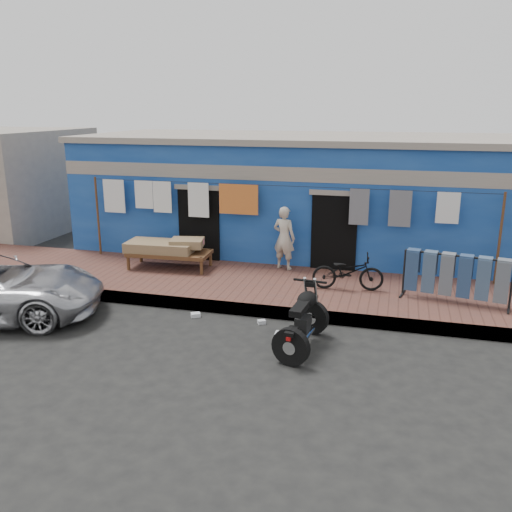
{
  "coord_description": "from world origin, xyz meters",
  "views": [
    {
      "loc": [
        2.81,
        -8.42,
        4.14
      ],
      "look_at": [
        0.0,
        2.0,
        1.15
      ],
      "focal_mm": 38.0,
      "sensor_mm": 36.0,
      "label": 1
    }
  ],
  "objects": [
    {
      "name": "building",
      "position": [
        -0.0,
        6.99,
        1.69
      ],
      "size": [
        12.2,
        5.2,
        3.36
      ],
      "color": "navy",
      "rests_on": "ground"
    },
    {
      "name": "seated_person",
      "position": [
        0.12,
        4.2,
        1.03
      ],
      "size": [
        0.64,
        0.51,
        1.56
      ],
      "primitive_type": "imported",
      "rotation": [
        0.0,
        0.0,
        2.88
      ],
      "color": "#C0B39F",
      "rests_on": "sidewalk"
    },
    {
      "name": "motorcycle",
      "position": [
        1.3,
        0.3,
        0.56
      ],
      "size": [
        0.91,
        1.84,
        1.12
      ],
      "primitive_type": null,
      "rotation": [
        0.0,
        0.0,
        -0.09
      ],
      "color": "black",
      "rests_on": "ground"
    },
    {
      "name": "curb",
      "position": [
        0.0,
        1.55,
        0.12
      ],
      "size": [
        28.0,
        0.1,
        0.25
      ],
      "primitive_type": "cube",
      "color": "gray",
      "rests_on": "ground"
    },
    {
      "name": "ground",
      "position": [
        0.0,
        0.0,
        0.0
      ],
      "size": [
        80.0,
        80.0,
        0.0
      ],
      "primitive_type": "plane",
      "color": "black",
      "rests_on": "ground"
    },
    {
      "name": "litter_b",
      "position": [
        0.33,
        1.2,
        0.04
      ],
      "size": [
        0.19,
        0.17,
        0.07
      ],
      "primitive_type": "cube",
      "rotation": [
        0.0,
        0.0,
        0.53
      ],
      "color": "silver",
      "rests_on": "ground"
    },
    {
      "name": "clothesline",
      "position": [
        -0.76,
        4.25,
        1.8
      ],
      "size": [
        10.06,
        0.06,
        2.1
      ],
      "color": "brown",
      "rests_on": "sidewalk"
    },
    {
      "name": "sidewalk",
      "position": [
        0.0,
        3.0,
        0.12
      ],
      "size": [
        28.0,
        3.0,
        0.25
      ],
      "primitive_type": "cube",
      "color": "brown",
      "rests_on": "ground"
    },
    {
      "name": "litter_c",
      "position": [
        0.8,
        0.69,
        0.04
      ],
      "size": [
        0.17,
        0.21,
        0.08
      ],
      "primitive_type": "cube",
      "rotation": [
        0.0,
        0.0,
        1.62
      ],
      "color": "silver",
      "rests_on": "ground"
    },
    {
      "name": "litter_a",
      "position": [
        -1.06,
        1.2,
        0.04
      ],
      "size": [
        0.23,
        0.22,
        0.08
      ],
      "primitive_type": "cube",
      "rotation": [
        0.0,
        0.0,
        0.53
      ],
      "color": "silver",
      "rests_on": "ground"
    },
    {
      "name": "bicycle",
      "position": [
        1.81,
        3.0,
        0.75
      ],
      "size": [
        1.58,
        0.72,
        0.99
      ],
      "primitive_type": "imported",
      "rotation": [
        0.0,
        0.0,
        1.69
      ],
      "color": "black",
      "rests_on": "sidewalk"
    },
    {
      "name": "jeans_rack",
      "position": [
        4.01,
        2.77,
        0.78
      ],
      "size": [
        2.36,
        1.29,
        1.05
      ],
      "primitive_type": null,
      "rotation": [
        0.0,
        0.0,
        -0.2
      ],
      "color": "black",
      "rests_on": "sidewalk"
    },
    {
      "name": "charpoy",
      "position": [
        -2.63,
        3.52,
        0.61
      ],
      "size": [
        2.24,
        1.25,
        0.71
      ],
      "primitive_type": null,
      "rotation": [
        0.0,
        0.0,
        0.06
      ],
      "color": "brown",
      "rests_on": "sidewalk"
    }
  ]
}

